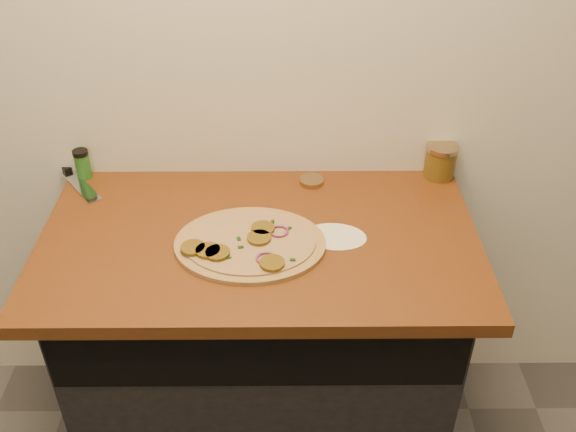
{
  "coord_description": "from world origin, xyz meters",
  "views": [
    {
      "loc": [
        0.07,
        0.02,
        1.96
      ],
      "look_at": [
        0.08,
        1.44,
        0.95
      ],
      "focal_mm": 40.0,
      "sensor_mm": 36.0,
      "label": 1
    }
  ],
  "objects_px": {
    "spice_shaker": "(83,164)",
    "salsa_jar": "(440,161)",
    "pizza": "(249,243)",
    "chefs_knife": "(70,174)"
  },
  "relations": [
    {
      "from": "spice_shaker",
      "to": "salsa_jar",
      "type": "bearing_deg",
      "value": 0.0
    },
    {
      "from": "pizza",
      "to": "chefs_knife",
      "type": "height_order",
      "value": "pizza"
    },
    {
      "from": "chefs_knife",
      "to": "salsa_jar",
      "type": "bearing_deg",
      "value": -0.47
    },
    {
      "from": "spice_shaker",
      "to": "pizza",
      "type": "bearing_deg",
      "value": -33.77
    },
    {
      "from": "chefs_knife",
      "to": "spice_shaker",
      "type": "relative_size",
      "value": 2.91
    },
    {
      "from": "pizza",
      "to": "salsa_jar",
      "type": "distance_m",
      "value": 0.67
    },
    {
      "from": "pizza",
      "to": "salsa_jar",
      "type": "height_order",
      "value": "salsa_jar"
    },
    {
      "from": "chefs_knife",
      "to": "spice_shaker",
      "type": "bearing_deg",
      "value": -11.07
    },
    {
      "from": "pizza",
      "to": "salsa_jar",
      "type": "bearing_deg",
      "value": 31.44
    },
    {
      "from": "salsa_jar",
      "to": "pizza",
      "type": "bearing_deg",
      "value": -148.56
    }
  ]
}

